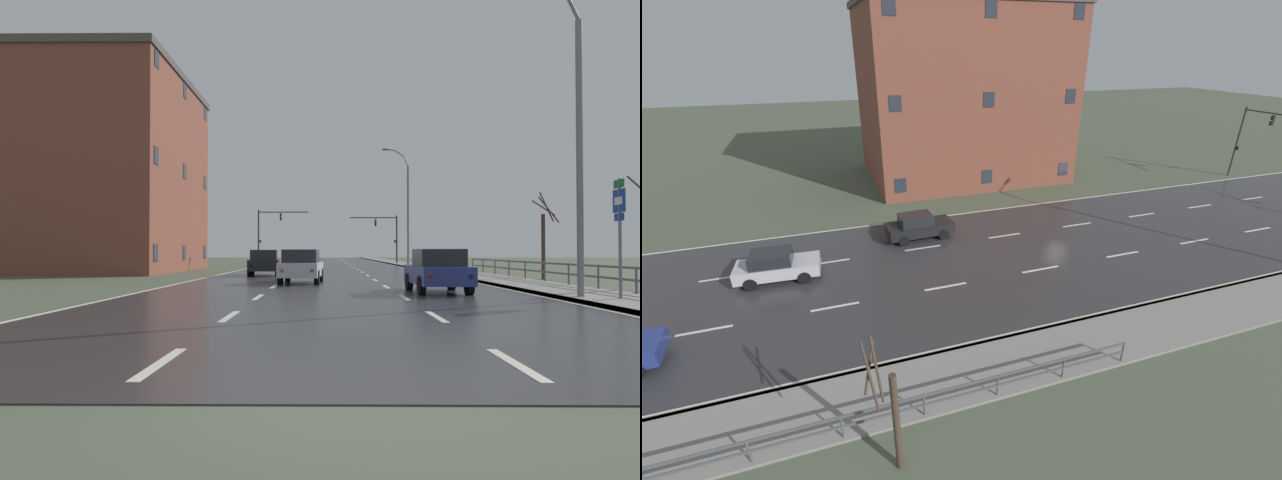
{
  "view_description": "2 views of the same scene",
  "coord_description": "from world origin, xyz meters",
  "views": [
    {
      "loc": [
        -0.14,
        -5.56,
        1.5
      ],
      "look_at": [
        -0.9,
        63.23,
        2.83
      ],
      "focal_mm": 32.24,
      "sensor_mm": 36.0,
      "label": 1
    },
    {
      "loc": [
        19.55,
        23.85,
        11.07
      ],
      "look_at": [
        0.0,
        30.69,
        1.33
      ],
      "focal_mm": 23.29,
      "sensor_mm": 36.0,
      "label": 2
    }
  ],
  "objects": [
    {
      "name": "ground_plane",
      "position": [
        0.0,
        48.0,
        -0.06
      ],
      "size": [
        160.0,
        160.0,
        0.12
      ],
      "color": "#4C5642"
    },
    {
      "name": "road_asphalt_strip",
      "position": [
        0.0,
        60.0,
        0.01
      ],
      "size": [
        14.0,
        120.0,
        0.03
      ],
      "color": "#303033",
      "rests_on": "ground"
    },
    {
      "name": "sidewalk_right",
      "position": [
        8.43,
        60.0,
        0.06
      ],
      "size": [
        3.0,
        120.0,
        0.12
      ],
      "color": "gray",
      "rests_on": "ground"
    },
    {
      "name": "guardrail",
      "position": [
        9.85,
        19.5,
        0.71
      ],
      "size": [
        0.07,
        28.46,
        1.0
      ],
      "color": "#515459",
      "rests_on": "ground"
    },
    {
      "name": "street_lamp_foreground",
      "position": [
        7.41,
        11.99,
        5.07
      ],
      "size": [
        2.75,
        0.24,
        10.42
      ],
      "color": "slate",
      "rests_on": "ground"
    },
    {
      "name": "street_lamp_midground",
      "position": [
        7.45,
        48.74,
        5.5
      ],
      "size": [
        2.52,
        0.24,
        11.24
      ],
      "color": "slate",
      "rests_on": "ground"
    },
    {
      "name": "highway_sign",
      "position": [
        8.39,
        11.19,
        2.32
      ],
      "size": [
        0.09,
        0.68,
        3.61
      ],
      "color": "slate",
      "rests_on": "ground"
    },
    {
      "name": "traffic_signal_right",
      "position": [
        6.84,
        59.96,
        3.73
      ],
      "size": [
        5.46,
        0.36,
        5.57
      ],
      "color": "#38383A",
      "rests_on": "ground"
    },
    {
      "name": "traffic_signal_left",
      "position": [
        -6.83,
        59.94,
        4.13
      ],
      "size": [
        5.74,
        0.36,
        6.21
      ],
      "color": "#38383A",
      "rests_on": "ground"
    },
    {
      "name": "car_far_left",
      "position": [
        3.85,
        15.09,
        0.8
      ],
      "size": [
        1.91,
        4.14,
        1.57
      ],
      "rotation": [
        0.0,
        0.0,
        0.02
      ],
      "color": "navy",
      "rests_on": "ground"
    },
    {
      "name": "car_far_right",
      "position": [
        -3.9,
        29.19,
        0.8
      ],
      "size": [
        2.0,
        4.18,
        1.57
      ],
      "rotation": [
        0.0,
        0.0,
        0.05
      ],
      "color": "black",
      "rests_on": "ground"
    },
    {
      "name": "car_near_right",
      "position": [
        -1.3,
        21.02,
        0.8
      ],
      "size": [
        2.03,
        4.2,
        1.57
      ],
      "rotation": [
        0.0,
        0.0,
        -0.06
      ],
      "color": "#B7B7BC",
      "rests_on": "ground"
    },
    {
      "name": "brick_building",
      "position": [
        -16.9,
        36.54,
        7.23
      ],
      "size": [
        12.82,
        16.94,
        14.45
      ],
      "color": "brown",
      "rests_on": "ground"
    },
    {
      "name": "bare_tree_mid",
      "position": [
        11.32,
        24.77,
        2.02
      ],
      "size": [
        1.38,
        0.86,
        4.58
      ],
      "color": "#423328",
      "rests_on": "ground"
    }
  ]
}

